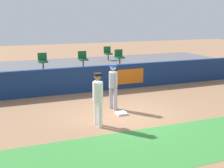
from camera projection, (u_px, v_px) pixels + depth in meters
name	position (u px, v px, depth m)	size (l,w,h in m)	color
ground_plane	(122.00, 114.00, 11.46)	(60.00, 60.00, 0.00)	#936B4C
grass_foreground_strip	(163.00, 146.00, 8.67)	(18.00, 2.80, 0.01)	#388438
first_base	(121.00, 113.00, 11.44)	(0.40, 0.40, 0.08)	white
player_fielder_home	(98.00, 96.00, 10.02)	(0.39, 0.59, 1.88)	white
player_runner_visitor	(113.00, 84.00, 11.85)	(0.42, 0.51, 1.86)	#9EA3AD
field_wall	(92.00, 79.00, 14.81)	(18.00, 0.26, 1.29)	navy
bleacher_platform	(79.00, 72.00, 17.16)	(18.00, 4.80, 1.05)	#59595E
seat_front_left	(43.00, 60.00, 15.13)	(0.46, 0.44, 0.84)	#4C4C51
seat_back_right	(108.00, 53.00, 18.27)	(0.45, 0.44, 0.84)	#4C4C51
seat_front_right	(119.00, 56.00, 16.65)	(0.47, 0.44, 0.84)	#4C4C51
seat_front_center	(83.00, 58.00, 15.89)	(0.47, 0.44, 0.84)	#4C4C51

